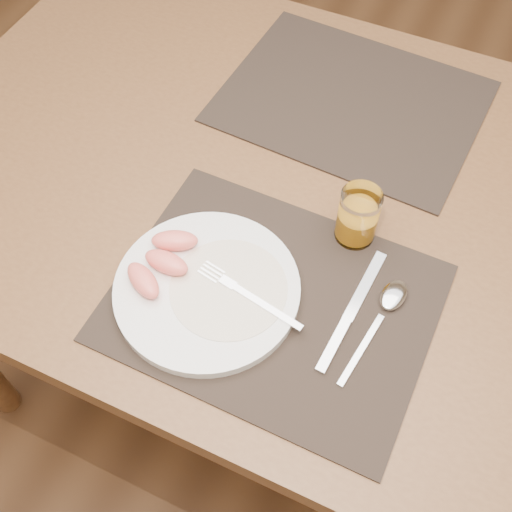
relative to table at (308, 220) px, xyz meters
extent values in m
plane|color=#55351D|center=(0.00, 0.00, -0.67)|extent=(5.00, 5.00, 0.00)
cube|color=brown|center=(0.00, 0.00, 0.06)|extent=(1.40, 0.90, 0.04)
cylinder|color=brown|center=(-0.62, 0.37, -0.31)|extent=(0.06, 0.06, 0.71)
cube|color=black|center=(0.03, -0.22, 0.09)|extent=(0.45, 0.36, 0.00)
cube|color=black|center=(-0.01, 0.22, 0.09)|extent=(0.47, 0.37, 0.00)
cylinder|color=white|center=(-0.06, -0.25, 0.10)|extent=(0.27, 0.27, 0.02)
cylinder|color=white|center=(-0.03, -0.24, 0.10)|extent=(0.17, 0.17, 0.00)
cube|color=silver|center=(0.03, -0.24, 0.11)|extent=(0.11, 0.03, 0.00)
cube|color=silver|center=(-0.04, -0.23, 0.11)|extent=(0.03, 0.02, 0.00)
cube|color=silver|center=(-0.07, -0.22, 0.11)|extent=(0.04, 0.03, 0.00)
cube|color=silver|center=(0.14, -0.14, 0.09)|extent=(0.02, 0.13, 0.00)
cube|color=silver|center=(0.13, -0.25, 0.09)|extent=(0.02, 0.09, 0.01)
cube|color=silver|center=(0.17, -0.24, 0.09)|extent=(0.03, 0.13, 0.00)
ellipsoid|color=silver|center=(0.18, -0.14, 0.09)|extent=(0.04, 0.06, 0.01)
cylinder|color=white|center=(0.09, -0.06, 0.13)|extent=(0.06, 0.06, 0.09)
cylinder|color=orange|center=(0.09, -0.06, 0.11)|extent=(0.05, 0.05, 0.05)
ellipsoid|color=#FA7866|center=(-0.15, -0.28, 0.12)|extent=(0.08, 0.06, 0.03)
ellipsoid|color=#FA7866|center=(-0.13, -0.24, 0.12)|extent=(0.07, 0.03, 0.03)
ellipsoid|color=#FA7866|center=(-0.14, -0.20, 0.12)|extent=(0.08, 0.06, 0.03)
camera|label=1|loc=(0.20, -0.65, 0.89)|focal=45.00mm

